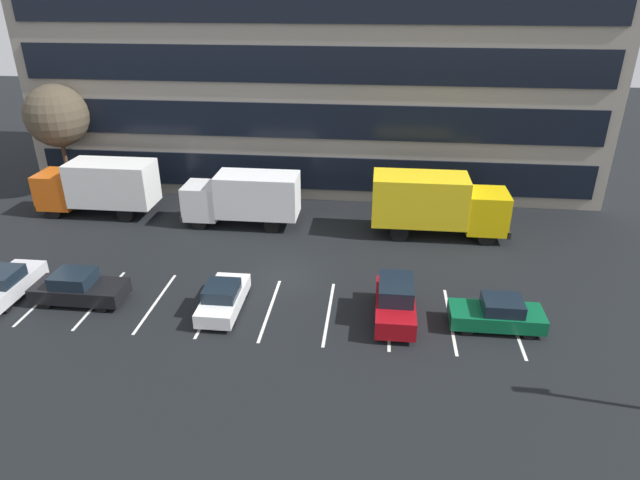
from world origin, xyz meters
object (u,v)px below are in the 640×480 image
Objects in this scene: box_truck_orange at (99,185)px; sedan_white at (223,298)px; sedan_silver at (6,284)px; suv_maroon at (395,302)px; sedan_black at (79,288)px; box_truck_white at (243,197)px; bare_tree at (57,116)px; box_truck_yellow_all at (437,203)px; sedan_forest at (497,314)px.

box_truck_orange reaches higher than sedan_white.
sedan_white is 10.86m from sedan_silver.
sedan_black is (-15.07, -0.13, -0.17)m from suv_maroon.
box_truck_white reaches higher than suv_maroon.
sedan_silver is 0.54× the size of bare_tree.
sedan_forest is at bearing -78.34° from box_truck_yellow_all.
bare_tree is at bearing 141.32° from box_truck_orange.
sedan_silver is (-23.33, 0.12, 0.02)m from sedan_forest.
box_truck_white is 13.48m from suv_maroon.
box_truck_orange reaches higher than suv_maroon.
box_truck_orange is 0.99× the size of bare_tree.
sedan_silver is (-10.86, 0.07, 0.03)m from sedan_white.
bare_tree is at bearing 106.49° from sedan_silver.
box_truck_white is at bearing 144.24° from sedan_forest.
box_truck_orange is 1.78× the size of sedan_black.
sedan_silver is at bearing 179.39° from sedan_black.
sedan_forest is at bearing -26.59° from bare_tree.
sedan_forest is (4.51, -0.21, -0.21)m from suv_maroon.
box_truck_orange reaches higher than sedan_black.
bare_tree is at bearing 164.52° from box_truck_white.
sedan_white is at bearing 179.77° from sedan_forest.
sedan_white is at bearing -82.42° from box_truck_white.
suv_maroon is 4.52m from sedan_forest.
sedan_silver is at bearing -155.84° from box_truck_yellow_all.
sedan_silver is (-18.82, -0.09, -0.19)m from suv_maroon.
bare_tree is (-22.84, 13.48, 4.85)m from suv_maroon.
box_truck_yellow_all is at bearing 75.16° from suv_maroon.
box_truck_white reaches higher than sedan_white.
suv_maroon is 15.07m from sedan_black.
box_truck_yellow_all is at bearing 28.67° from sedan_black.
sedan_white is at bearing -0.24° from sedan_black.
suv_maroon is at bearing -28.73° from box_truck_orange.
bare_tree is at bearing 149.45° from suv_maroon.
sedan_black reaches higher than sedan_silver.
box_truck_yellow_all is 1.04× the size of box_truck_orange.
box_truck_white is 1.73× the size of sedan_silver.
sedan_silver is at bearing -179.74° from suv_maroon.
box_truck_orange is 10.61m from sedan_silver.
box_truck_orange reaches higher than box_truck_white.
box_truck_orange is at bearing 177.46° from box_truck_yellow_all.
box_truck_yellow_all is at bearing -2.54° from box_truck_orange.
sedan_forest is at bearing -0.23° from sedan_black.
suv_maroon is 0.98× the size of sedan_silver.
box_truck_yellow_all is at bearing -1.17° from box_truck_white.
box_truck_yellow_all is 1.92× the size of sedan_silver.
sedan_white is 20.81m from bare_tree.
bare_tree is at bearing 171.04° from box_truck_yellow_all.
suv_maroon is 26.96m from bare_tree.
bare_tree reaches higher than suv_maroon.
sedan_forest is (2.00, -9.69, -1.41)m from box_truck_yellow_all.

